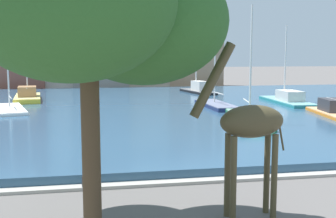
# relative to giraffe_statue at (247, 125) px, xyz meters

# --- Properties ---
(harbor_water) EXTENTS (76.54, 40.07, 0.44)m
(harbor_water) POSITION_rel_giraffe_statue_xyz_m (-1.80, 23.79, -2.49)
(harbor_water) COLOR #2D5170
(harbor_water) RESTS_ON ground
(quay_edge_coping) EXTENTS (76.54, 0.50, 0.12)m
(quay_edge_coping) POSITION_rel_giraffe_statue_xyz_m (-1.80, 3.51, -2.65)
(quay_edge_coping) COLOR #ADA89E
(quay_edge_coping) RESTS_ON ground
(giraffe_statue) EXTENTS (3.04, 0.80, 5.30)m
(giraffe_statue) POSITION_rel_giraffe_statue_xyz_m (0.00, 0.00, 0.00)
(giraffe_statue) COLOR #4C4228
(giraffe_statue) RESTS_ON ground
(sailboat_white) EXTENTS (3.66, 7.95, 8.42)m
(sailboat_white) POSITION_rel_giraffe_statue_xyz_m (-10.48, 23.09, -2.33)
(sailboat_white) COLOR white
(sailboat_white) RESTS_ON ground
(sailboat_navy) EXTENTS (2.01, 7.50, 6.96)m
(sailboat_navy) POSITION_rel_giraffe_statue_xyz_m (5.72, 22.39, -2.30)
(sailboat_navy) COLOR navy
(sailboat_navy) RESTS_ON ground
(sailboat_teal) EXTENTS (2.59, 9.29, 7.25)m
(sailboat_teal) POSITION_rel_giraffe_statue_xyz_m (12.74, 24.00, -2.19)
(sailboat_teal) COLOR teal
(sailboat_teal) RESTS_ON ground
(sailboat_yellow) EXTENTS (3.00, 7.90, 9.62)m
(sailboat_yellow) POSITION_rel_giraffe_statue_xyz_m (-10.08, 30.19, -2.10)
(sailboat_yellow) COLOR gold
(sailboat_yellow) RESTS_ON ground
(sailboat_black) EXTENTS (2.91, 7.60, 6.52)m
(sailboat_black) POSITION_rel_giraffe_statue_xyz_m (7.35, 34.69, -2.13)
(sailboat_black) COLOR black
(sailboat_black) RESTS_ON ground
(sailboat_green) EXTENTS (3.59, 8.38, 7.64)m
(sailboat_green) POSITION_rel_giraffe_statue_xyz_m (5.26, 13.10, -2.25)
(sailboat_green) COLOR #236B42
(sailboat_green) RESTS_ON ground
(shade_tree) EXTENTS (6.22, 6.71, 7.43)m
(shade_tree) POSITION_rel_giraffe_statue_xyz_m (-4.12, -0.67, 2.88)
(shade_tree) COLOR brown
(shade_tree) RESTS_ON ground
(mooring_bollard) EXTENTS (0.24, 0.24, 0.50)m
(mooring_bollard) POSITION_rel_giraffe_statue_xyz_m (-4.54, 3.36, -2.46)
(mooring_bollard) COLOR #232326
(mooring_bollard) RESTS_ON ground
(townhouse_wide_warehouse) EXTENTS (8.65, 7.26, 11.76)m
(townhouse_wide_warehouse) POSITION_rel_giraffe_statue_xyz_m (-14.28, 48.75, 3.19)
(townhouse_wide_warehouse) COLOR #8E5142
(townhouse_wide_warehouse) RESTS_ON ground
(townhouse_end_terrace) EXTENTS (8.64, 5.33, 12.95)m
(townhouse_end_terrace) POSITION_rel_giraffe_statue_xyz_m (-7.19, 48.56, 3.78)
(townhouse_end_terrace) COLOR beige
(townhouse_end_terrace) RESTS_ON ground
(townhouse_corner_house) EXTENTS (7.50, 6.78, 12.16)m
(townhouse_corner_house) POSITION_rel_giraffe_statue_xyz_m (-2.82, 48.82, 3.39)
(townhouse_corner_house) COLOR gray
(townhouse_corner_house) RESTS_ON ground
(townhouse_tall_gabled) EXTENTS (8.33, 7.26, 11.06)m
(townhouse_tall_gabled) POSITION_rel_giraffe_statue_xyz_m (3.99, 49.70, 2.84)
(townhouse_tall_gabled) COLOR #C6B293
(townhouse_tall_gabled) RESTS_ON ground
(townhouse_narrow_midrow) EXTENTS (7.80, 5.76, 10.44)m
(townhouse_narrow_midrow) POSITION_rel_giraffe_statue_xyz_m (10.36, 48.83, 2.53)
(townhouse_narrow_midrow) COLOR tan
(townhouse_narrow_midrow) RESTS_ON ground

